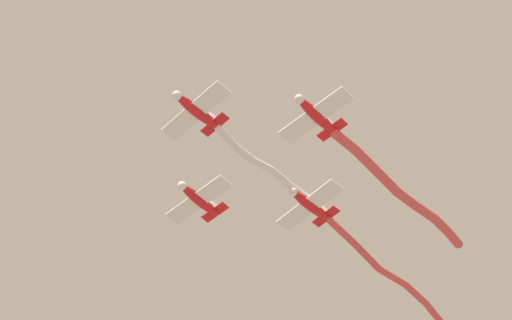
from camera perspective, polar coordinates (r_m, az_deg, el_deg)
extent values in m
ellipsoid|color=red|center=(79.31, -3.49, 2.88)|extent=(4.16, 3.81, 0.96)
sphere|color=white|center=(78.54, -4.70, 3.81)|extent=(1.15, 1.15, 0.82)
ellipsoid|color=black|center=(79.40, -3.79, 3.27)|extent=(1.30, 1.25, 0.51)
cube|color=white|center=(79.15, -3.58, 2.89)|extent=(5.70, 6.18, 0.13)
cube|color=red|center=(80.11, -2.45, 2.11)|extent=(2.43, 2.59, 0.11)
cube|color=white|center=(80.48, -2.48, 2.35)|extent=(0.89, 0.80, 1.32)
cylinder|color=white|center=(80.59, -1.75, 1.35)|extent=(2.03, 2.14, 0.84)
cylinder|color=white|center=(81.53, -0.76, 0.41)|extent=(1.96, 1.87, 0.78)
cylinder|color=white|center=(82.62, 0.34, -0.30)|extent=(2.35, 1.90, 1.10)
cylinder|color=white|center=(83.84, 1.51, -1.10)|extent=(2.23, 2.17, 0.68)
cylinder|color=white|center=(85.10, 2.61, -1.94)|extent=(2.27, 2.05, 0.95)
cylinder|color=white|center=(86.42, 3.56, -2.82)|extent=(1.94, 2.26, 0.72)
sphere|color=white|center=(80.14, -2.25, 1.90)|extent=(0.65, 0.65, 0.65)
sphere|color=white|center=(81.05, -1.25, 0.81)|extent=(0.65, 0.65, 0.65)
sphere|color=white|center=(82.02, -0.27, 0.03)|extent=(0.65, 0.65, 0.65)
sphere|color=white|center=(83.25, 0.94, -0.62)|extent=(0.65, 0.65, 0.65)
sphere|color=white|center=(84.44, 2.07, -1.57)|extent=(0.65, 0.65, 0.65)
sphere|color=white|center=(85.77, 3.15, -2.32)|extent=(0.65, 0.65, 0.65)
sphere|color=white|center=(87.08, 3.95, -3.32)|extent=(0.65, 0.65, 0.65)
ellipsoid|color=red|center=(79.09, 3.62, 2.61)|extent=(4.02, 3.97, 0.96)
sphere|color=white|center=(78.07, 2.56, 3.61)|extent=(1.15, 1.15, 0.82)
ellipsoid|color=black|center=(79.11, 3.33, 3.02)|extent=(1.28, 1.28, 0.51)
cube|color=white|center=(78.91, 3.55, 2.63)|extent=(5.93, 5.98, 0.13)
cube|color=red|center=(80.11, 4.52, 1.79)|extent=(2.51, 2.53, 0.11)
cube|color=white|center=(80.46, 4.46, 2.04)|extent=(0.85, 0.84, 1.32)
cylinder|color=#DB4C4C|center=(80.98, 5.29, 1.09)|extent=(2.66, 2.48, 1.31)
cylinder|color=#DB4C4C|center=(82.66, 6.57, -0.08)|extent=(2.92, 2.96, 0.89)
cylinder|color=#DB4C4C|center=(84.44, 7.79, -1.32)|extent=(2.66, 2.73, 1.10)
cylinder|color=#DB4C4C|center=(86.25, 8.84, -2.25)|extent=(2.66, 2.42, 1.45)
cylinder|color=#DB4C4C|center=(88.12, 9.91, -3.02)|extent=(2.85, 2.49, 1.33)
cylinder|color=#DB4C4C|center=(90.04, 10.87, -3.79)|extent=(2.50, 2.50, 1.44)
cylinder|color=#DB4C4C|center=(92.05, 11.56, -4.52)|extent=(2.42, 2.55, 1.63)
sphere|color=#DB4C4C|center=(80.18, 4.70, 1.57)|extent=(0.86, 0.86, 0.86)
sphere|color=#DB4C4C|center=(81.80, 5.87, 0.61)|extent=(0.86, 0.86, 0.86)
sphere|color=#DB4C4C|center=(83.54, 7.24, -0.76)|extent=(0.86, 0.86, 0.86)
sphere|color=#DB4C4C|center=(85.34, 8.32, -1.86)|extent=(0.86, 0.86, 0.86)
sphere|color=#DB4C4C|center=(87.18, 9.34, -2.62)|extent=(0.86, 0.86, 0.86)
sphere|color=#DB4C4C|center=(89.07, 10.48, -3.40)|extent=(0.86, 0.86, 0.86)
sphere|color=#DB4C4C|center=(91.01, 11.26, -4.17)|extent=(0.86, 0.86, 0.86)
sphere|color=#DB4C4C|center=(93.09, 11.87, -4.87)|extent=(0.86, 0.86, 0.86)
ellipsoid|color=red|center=(85.54, -3.35, -2.40)|extent=(4.00, 3.99, 0.96)
sphere|color=white|center=(84.58, -4.40, -1.53)|extent=(1.15, 1.15, 0.82)
ellipsoid|color=black|center=(85.56, -3.61, -2.02)|extent=(1.28, 1.28, 0.51)
cube|color=white|center=(85.38, -3.42, -2.39)|extent=(5.94, 5.97, 0.13)
cube|color=red|center=(86.50, -2.44, -3.10)|extent=(2.51, 2.52, 0.11)
cube|color=white|center=(86.83, -2.47, -2.85)|extent=(0.85, 0.84, 1.32)
ellipsoid|color=red|center=(85.26, 3.25, -2.70)|extent=(4.19, 3.77, 0.96)
sphere|color=white|center=(84.19, 2.18, -1.90)|extent=(1.15, 1.15, 0.82)
ellipsoid|color=black|center=(85.25, 2.96, -2.34)|extent=(1.31, 1.25, 0.51)
cube|color=white|center=(85.09, 3.17, -2.70)|extent=(5.64, 6.23, 0.13)
cube|color=red|center=(86.31, 4.16, -3.35)|extent=(2.41, 2.61, 0.11)
cube|color=white|center=(86.64, 4.10, -3.10)|extent=(0.89, 0.79, 1.32)
cylinder|color=#DB4C4C|center=(87.22, 5.11, -4.26)|extent=(3.15, 2.95, 1.10)
cylinder|color=#DB4C4C|center=(88.95, 6.58, -5.69)|extent=(3.03, 2.98, 1.14)
cylinder|color=#DB4C4C|center=(90.79, 8.04, -6.83)|extent=(3.14, 2.49, 0.74)
cylinder|color=#DB4C4C|center=(92.84, 9.42, -7.82)|extent=(2.87, 2.93, 0.68)
cylinder|color=#DB4C4C|center=(94.95, 10.57, -9.02)|extent=(2.83, 3.03, 1.25)
sphere|color=#DB4C4C|center=(86.39, 4.34, -3.54)|extent=(0.65, 0.65, 0.65)
sphere|color=#DB4C4C|center=(88.07, 5.88, -4.97)|extent=(0.65, 0.65, 0.65)
sphere|color=#DB4C4C|center=(89.86, 7.27, -6.38)|extent=(0.65, 0.65, 0.65)
sphere|color=#DB4C4C|center=(91.74, 8.80, -7.27)|extent=(0.65, 0.65, 0.65)
sphere|color=#DB4C4C|center=(93.96, 10.02, -8.36)|extent=(0.65, 0.65, 0.65)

